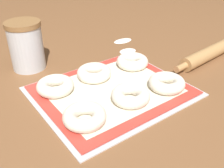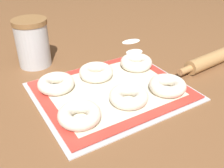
# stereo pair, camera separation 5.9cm
# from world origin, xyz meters

# --- Properties ---
(ground_plane) EXTENTS (2.80, 2.80, 0.00)m
(ground_plane) POSITION_xyz_m (0.00, 0.00, 0.00)
(ground_plane) COLOR brown
(baking_tray) EXTENTS (0.45, 0.38, 0.01)m
(baking_tray) POSITION_xyz_m (-0.01, -0.02, 0.00)
(baking_tray) COLOR silver
(baking_tray) RESTS_ON ground_plane
(baking_mat) EXTENTS (0.42, 0.35, 0.00)m
(baking_mat) POSITION_xyz_m (-0.01, -0.02, 0.01)
(baking_mat) COLOR red
(baking_mat) RESTS_ON baking_tray
(bagel_front_left) EXTENTS (0.11, 0.11, 0.04)m
(bagel_front_left) POSITION_xyz_m (-0.16, -0.10, 0.03)
(bagel_front_left) COLOR silver
(bagel_front_left) RESTS_ON baking_mat
(bagel_front_center) EXTENTS (0.11, 0.11, 0.04)m
(bagel_front_center) POSITION_xyz_m (-0.01, -0.10, 0.03)
(bagel_front_center) COLOR silver
(bagel_front_center) RESTS_ON baking_mat
(bagel_front_right) EXTENTS (0.11, 0.11, 0.04)m
(bagel_front_right) POSITION_xyz_m (0.13, -0.11, 0.03)
(bagel_front_right) COLOR silver
(bagel_front_right) RESTS_ON baking_mat
(bagel_back_left) EXTENTS (0.11, 0.11, 0.04)m
(bagel_back_left) POSITION_xyz_m (-0.15, 0.08, 0.03)
(bagel_back_left) COLOR silver
(bagel_back_left) RESTS_ON baking_mat
(bagel_back_center) EXTENTS (0.11, 0.11, 0.04)m
(bagel_back_center) POSITION_xyz_m (-0.02, 0.08, 0.03)
(bagel_back_center) COLOR silver
(bagel_back_center) RESTS_ON baking_mat
(bagel_back_right) EXTENTS (0.11, 0.11, 0.04)m
(bagel_back_right) POSITION_xyz_m (0.14, 0.07, 0.03)
(bagel_back_right) COLOR silver
(bagel_back_right) RESTS_ON baking_mat
(flour_canister) EXTENTS (0.12, 0.12, 0.17)m
(flour_canister) POSITION_xyz_m (-0.15, 0.29, 0.08)
(flour_canister) COLOR silver
(flour_canister) RESTS_ON ground_plane
(rolling_pin) EXTENTS (0.38, 0.07, 0.05)m
(rolling_pin) POSITION_xyz_m (0.41, -0.05, 0.03)
(rolling_pin) COLOR #AD7F4C
(rolling_pin) RESTS_ON ground_plane
(flour_patch_near) EXTENTS (0.09, 0.05, 0.00)m
(flour_patch_near) POSITION_xyz_m (0.27, 0.29, 0.00)
(flour_patch_near) COLOR white
(flour_patch_near) RESTS_ON ground_plane
(flour_patch_far) EXTENTS (0.07, 0.05, 0.00)m
(flour_patch_far) POSITION_xyz_m (0.22, 0.19, 0.00)
(flour_patch_far) COLOR white
(flour_patch_far) RESTS_ON ground_plane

